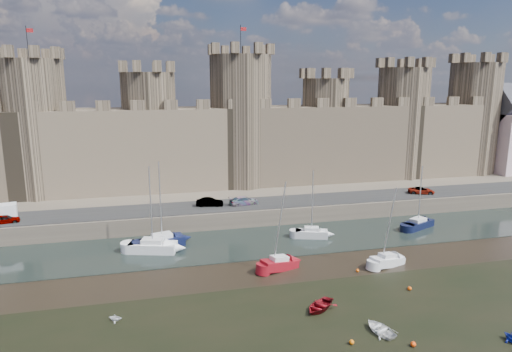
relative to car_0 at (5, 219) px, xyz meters
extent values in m
plane|color=black|center=(33.52, -32.33, -3.10)|extent=(160.00, 160.00, 0.00)
cube|color=black|center=(33.52, -8.33, -3.06)|extent=(160.00, 12.00, 0.08)
cube|color=#4C443A|center=(33.52, 27.67, -1.85)|extent=(160.00, 60.00, 2.50)
cube|color=black|center=(33.52, 1.67, -0.55)|extent=(160.00, 7.00, 0.10)
cube|color=#42382B|center=(33.52, 15.67, 6.40)|extent=(100.00, 9.00, 14.00)
cylinder|color=#42382B|center=(1.52, 15.67, 10.40)|extent=(10.00, 10.00, 22.00)
cylinder|color=black|center=(1.52, 15.67, 23.90)|extent=(0.10, 0.10, 5.00)
cube|color=maroon|center=(2.02, 15.67, 25.70)|extent=(1.00, 0.03, 0.60)
cylinder|color=#42382B|center=(19.52, 15.67, 9.40)|extent=(9.00, 9.00, 20.00)
cylinder|color=#42382B|center=(35.52, 15.67, 10.90)|extent=(11.00, 11.00, 23.00)
cylinder|color=black|center=(35.52, 15.67, 24.90)|extent=(0.10, 0.10, 5.00)
cube|color=maroon|center=(36.02, 15.67, 26.70)|extent=(1.00, 0.03, 0.60)
cylinder|color=#42382B|center=(51.52, 15.67, 8.90)|extent=(9.00, 9.00, 19.00)
cylinder|color=#42382B|center=(67.52, 15.67, 9.90)|extent=(10.00, 10.00, 21.00)
cylinder|color=#42382B|center=(83.52, 15.67, 10.40)|extent=(10.00, 10.00, 22.00)
cube|color=beige|center=(91.52, 13.67, 5.40)|extent=(8.50, 9.00, 12.00)
imported|color=gray|center=(0.00, 0.00, 0.00)|extent=(3.66, 1.89, 1.19)
imported|color=gray|center=(27.68, 1.79, 0.07)|extent=(4.25, 2.17, 1.34)
imported|color=gray|center=(32.92, 1.45, 0.06)|extent=(4.75, 2.48, 1.32)
imported|color=gray|center=(63.26, 1.04, -0.01)|extent=(4.65, 3.21, 1.18)
cube|color=white|center=(18.96, -8.75, -2.42)|extent=(6.31, 3.89, 1.20)
cube|color=silver|center=(18.96, -8.75, -1.54)|extent=(2.97, 2.29, 0.55)
cylinder|color=silver|center=(18.96, -8.75, 3.10)|extent=(0.14, 0.14, 9.83)
cube|color=black|center=(20.18, -7.16, -2.40)|extent=(6.00, 3.59, 1.23)
cube|color=silver|center=(20.18, -7.16, -1.51)|extent=(2.81, 2.14, 0.56)
cylinder|color=silver|center=(20.18, -7.16, 3.23)|extent=(0.14, 0.14, 10.04)
cube|color=silver|center=(40.27, -8.43, -2.50)|extent=(4.68, 2.96, 1.03)
cube|color=silver|center=(40.27, -8.43, -1.76)|extent=(2.21, 1.73, 0.47)
cylinder|color=silver|center=(40.27, -8.43, 2.21)|extent=(0.14, 0.14, 8.40)
cube|color=black|center=(56.89, -8.15, -2.51)|extent=(5.64, 3.99, 1.00)
cube|color=silver|center=(56.89, -8.15, -1.78)|extent=(2.72, 2.25, 0.46)
cylinder|color=silver|center=(56.89, -8.15, 2.10)|extent=(0.14, 0.14, 8.22)
cube|color=maroon|center=(33.00, -17.50, -2.53)|extent=(4.75, 3.05, 1.13)
cube|color=silver|center=(33.00, -17.50, -1.71)|extent=(2.25, 1.77, 0.51)
cylinder|color=silver|center=(33.00, -17.50, 2.65)|extent=(0.14, 0.14, 9.24)
cube|color=silver|center=(45.59, -19.42, -2.58)|extent=(4.69, 2.99, 1.03)
cube|color=silver|center=(45.59, -19.42, -1.83)|extent=(2.22, 1.74, 0.47)
cylinder|color=silver|center=(45.59, -19.42, 2.14)|extent=(0.14, 0.14, 8.41)
imported|color=silver|center=(37.74, -32.32, -2.78)|extent=(2.93, 3.55, 0.64)
imported|color=white|center=(15.32, -24.98, -2.78)|extent=(1.40, 1.28, 0.63)
imported|color=maroon|center=(34.04, -27.41, -2.73)|extent=(4.34, 4.16, 0.73)
imported|color=navy|center=(47.67, -36.19, -2.68)|extent=(1.45, 1.66, 0.84)
sphere|color=#E8560A|center=(41.41, -20.33, -2.91)|extent=(0.38, 0.38, 0.38)
sphere|color=#FF440B|center=(39.28, -34.91, -2.87)|extent=(0.46, 0.46, 0.46)
sphere|color=#FF560B|center=(44.63, -25.76, -2.88)|extent=(0.43, 0.43, 0.43)
sphere|color=orange|center=(34.52, -33.43, -2.88)|extent=(0.42, 0.42, 0.42)
camera|label=1|loc=(18.88, -64.51, 18.46)|focal=32.00mm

